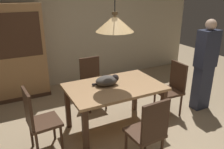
{
  "coord_description": "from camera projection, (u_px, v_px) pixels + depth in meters",
  "views": [
    {
      "loc": [
        -1.53,
        -2.33,
        2.1
      ],
      "look_at": [
        -0.04,
        0.6,
        0.85
      ],
      "focal_mm": 36.56,
      "sensor_mm": 36.0,
      "label": 1
    }
  ],
  "objects": [
    {
      "name": "ground",
      "position": [
        133.0,
        141.0,
        3.34
      ],
      "size": [
        10.0,
        10.0,
        0.0
      ],
      "primitive_type": "plane",
      "color": "tan"
    },
    {
      "name": "back_wall",
      "position": [
        71.0,
        20.0,
        5.03
      ],
      "size": [
        6.4,
        0.1,
        2.9
      ],
      "primitive_type": "cube",
      "color": "beige",
      "rests_on": "ground"
    },
    {
      "name": "dining_table",
      "position": [
        114.0,
        92.0,
        3.4
      ],
      "size": [
        1.4,
        0.9,
        0.75
      ],
      "color": "tan",
      "rests_on": "ground"
    },
    {
      "name": "chair_near_front",
      "position": [
        149.0,
        130.0,
        2.72
      ],
      "size": [
        0.42,
        0.42,
        0.93
      ],
      "color": "#472D1E",
      "rests_on": "ground"
    },
    {
      "name": "chair_left_side",
      "position": [
        38.0,
        119.0,
        2.96
      ],
      "size": [
        0.43,
        0.43,
        0.93
      ],
      "color": "#472D1E",
      "rests_on": "ground"
    },
    {
      "name": "chair_far_back",
      "position": [
        92.0,
        81.0,
        4.18
      ],
      "size": [
        0.41,
        0.41,
        0.93
      ],
      "color": "#472D1E",
      "rests_on": "ground"
    },
    {
      "name": "chair_right_side",
      "position": [
        173.0,
        87.0,
        3.92
      ],
      "size": [
        0.41,
        0.41,
        0.93
      ],
      "color": "#472D1E",
      "rests_on": "ground"
    },
    {
      "name": "cat_sleeping",
      "position": [
        108.0,
        80.0,
        3.35
      ],
      "size": [
        0.39,
        0.25,
        0.16
      ],
      "color": "#4C4742",
      "rests_on": "dining_table"
    },
    {
      "name": "pendant_lamp",
      "position": [
        115.0,
        23.0,
        3.04
      ],
      "size": [
        0.52,
        0.52,
        1.3
      ],
      "color": "#E5B775"
    },
    {
      "name": "hutch_bookcase",
      "position": [
        15.0,
        55.0,
        4.42
      ],
      "size": [
        1.12,
        0.45,
        1.85
      ],
      "color": "#A87A4C",
      "rests_on": "ground"
    },
    {
      "name": "person_standing",
      "position": [
        205.0,
        66.0,
        4.0
      ],
      "size": [
        0.36,
        0.22,
        1.63
      ],
      "color": "#2D3347",
      "rests_on": "ground"
    }
  ]
}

